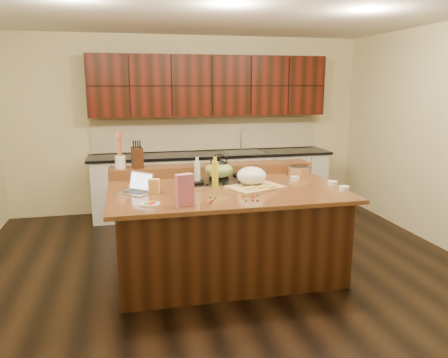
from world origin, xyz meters
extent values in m
cube|color=black|center=(0.00, 0.00, -0.01)|extent=(5.50, 5.00, 0.01)
cube|color=silver|center=(0.00, 0.00, 2.71)|extent=(5.50, 5.00, 0.01)
cube|color=beige|center=(0.00, 2.50, 1.35)|extent=(5.50, 0.01, 2.70)
cube|color=beige|center=(0.00, -2.50, 1.35)|extent=(5.50, 0.01, 2.70)
cube|color=black|center=(0.00, 0.00, 0.44)|extent=(2.22, 1.42, 0.88)
cube|color=black|center=(0.00, 0.00, 0.90)|extent=(2.40, 1.60, 0.04)
cube|color=black|center=(0.00, 0.70, 0.98)|extent=(2.40, 0.30, 0.12)
cube|color=gray|center=(0.00, 0.30, 0.93)|extent=(0.92, 0.52, 0.02)
cylinder|color=black|center=(-0.30, 0.43, 0.95)|extent=(0.22, 0.22, 0.03)
cylinder|color=black|center=(0.30, 0.43, 0.95)|extent=(0.22, 0.22, 0.03)
cylinder|color=black|center=(-0.30, 0.17, 0.95)|extent=(0.22, 0.22, 0.03)
cylinder|color=black|center=(0.30, 0.17, 0.95)|extent=(0.22, 0.22, 0.03)
cylinder|color=black|center=(0.00, 0.30, 0.95)|extent=(0.22, 0.22, 0.03)
cube|color=silver|center=(0.30, 2.17, 0.45)|extent=(3.60, 0.62, 0.90)
cube|color=black|center=(0.30, 2.17, 0.92)|extent=(3.70, 0.66, 0.04)
cube|color=gray|center=(0.80, 2.17, 0.94)|extent=(0.55, 0.42, 0.01)
cylinder|color=gray|center=(0.80, 2.35, 1.12)|extent=(0.02, 0.02, 0.36)
cube|color=black|center=(0.30, 2.32, 1.95)|extent=(3.60, 0.34, 0.90)
cube|color=beige|center=(0.30, 2.48, 1.20)|extent=(3.60, 0.03, 0.50)
ellipsoid|color=black|center=(0.00, 0.30, 1.06)|extent=(0.23, 0.23, 0.20)
ellipsoid|color=olive|center=(0.00, 0.30, 1.05)|extent=(0.35, 0.35, 0.17)
cube|color=#B7B7BC|center=(-0.93, -0.06, 0.93)|extent=(0.34, 0.34, 0.01)
cube|color=black|center=(-0.93, -0.06, 0.94)|extent=(0.26, 0.25, 0.00)
cube|color=#B7B7BC|center=(-0.86, 0.02, 1.03)|extent=(0.25, 0.24, 0.18)
cube|color=silver|center=(-0.86, 0.01, 1.03)|extent=(0.22, 0.21, 0.16)
cylinder|color=gold|center=(-0.10, 0.04, 1.06)|extent=(0.09, 0.09, 0.27)
cylinder|color=silver|center=(-0.26, 0.19, 1.04)|extent=(0.07, 0.07, 0.25)
cube|color=tan|center=(0.30, -0.11, 0.93)|extent=(0.63, 0.55, 0.02)
ellipsoid|color=white|center=(0.28, -0.04, 1.04)|extent=(0.31, 0.31, 0.19)
cube|color=#EDD872|center=(0.20, -0.24, 0.96)|extent=(0.12, 0.03, 0.03)
cube|color=#EDD872|center=(0.31, -0.24, 0.96)|extent=(0.12, 0.03, 0.03)
cube|color=#EDD872|center=(0.43, -0.24, 0.96)|extent=(0.12, 0.03, 0.03)
cylinder|color=gray|center=(0.41, -0.13, 0.95)|extent=(0.20, 0.08, 0.01)
cylinder|color=white|center=(1.15, -0.40, 0.94)|extent=(0.13, 0.13, 0.04)
cylinder|color=white|center=(1.14, -0.15, 0.94)|extent=(0.11, 0.11, 0.04)
cylinder|color=white|center=(0.84, 0.16, 0.94)|extent=(0.12, 0.12, 0.04)
cylinder|color=#996B3F|center=(0.99, 0.43, 0.97)|extent=(0.31, 0.31, 0.09)
cone|color=silver|center=(0.36, -0.17, 0.96)|extent=(0.09, 0.09, 0.07)
cube|color=#C95E7A|center=(-0.50, -0.60, 1.06)|extent=(0.17, 0.12, 0.29)
cylinder|color=white|center=(-0.81, -0.49, 0.93)|extent=(0.20, 0.20, 0.01)
cube|color=gold|center=(-0.74, -0.09, 0.99)|extent=(0.12, 0.09, 0.15)
cylinder|color=white|center=(-1.06, 0.70, 1.11)|extent=(0.15, 0.15, 0.14)
cube|color=black|center=(-0.87, 0.70, 1.16)|extent=(0.14, 0.20, 0.23)
ellipsoid|color=red|center=(0.08, -0.44, 0.93)|extent=(0.02, 0.02, 0.02)
ellipsoid|color=#198C26|center=(0.06, -0.57, 0.93)|extent=(0.02, 0.02, 0.02)
ellipsoid|color=red|center=(0.15, -0.48, 0.93)|extent=(0.02, 0.02, 0.02)
ellipsoid|color=#198C26|center=(0.23, -0.41, 0.93)|extent=(0.02, 0.02, 0.02)
ellipsoid|color=red|center=(0.17, -0.60, 0.93)|extent=(0.02, 0.02, 0.02)
ellipsoid|color=#198C26|center=(-0.20, -0.43, 0.93)|extent=(0.02, 0.02, 0.02)
ellipsoid|color=red|center=(-0.24, -0.52, 0.93)|extent=(0.02, 0.02, 0.02)
ellipsoid|color=#198C26|center=(0.17, -0.59, 0.93)|extent=(0.02, 0.02, 0.02)
ellipsoid|color=red|center=(0.13, -0.57, 0.93)|extent=(0.02, 0.02, 0.02)
ellipsoid|color=#198C26|center=(-0.23, -0.38, 0.93)|extent=(0.02, 0.02, 0.02)
ellipsoid|color=red|center=(-0.18, -0.38, 0.93)|extent=(0.02, 0.02, 0.02)
ellipsoid|color=#198C26|center=(0.14, -0.53, 0.93)|extent=(0.02, 0.02, 0.02)
ellipsoid|color=red|center=(0.18, -0.45, 0.93)|extent=(0.02, 0.02, 0.02)
ellipsoid|color=#198C26|center=(0.10, -0.41, 0.93)|extent=(0.02, 0.02, 0.02)
ellipsoid|color=red|center=(-0.27, -0.58, 0.93)|extent=(0.02, 0.02, 0.02)
camera|label=1|loc=(-1.00, -4.32, 1.98)|focal=35.00mm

